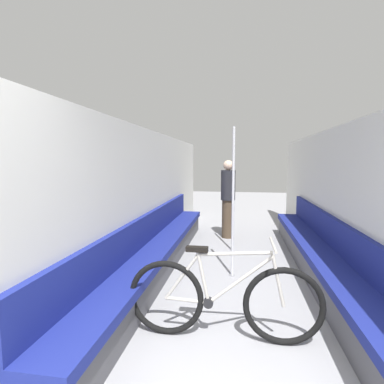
# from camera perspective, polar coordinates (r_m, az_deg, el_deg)

# --- Properties ---
(wall_left) EXTENTS (0.10, 9.60, 2.11)m
(wall_left) POSITION_cam_1_polar(r_m,az_deg,el_deg) (4.36, -10.26, -1.69)
(wall_left) COLOR silver
(wall_left) RESTS_ON ground
(wall_right) EXTENTS (0.10, 9.60, 2.11)m
(wall_right) POSITION_cam_1_polar(r_m,az_deg,el_deg) (4.34, 27.61, -2.30)
(wall_right) COLOR silver
(wall_right) RESTS_ON ground
(bench_seat_row_left) EXTENTS (0.46, 5.54, 0.84)m
(bench_seat_row_left) POSITION_cam_1_polar(r_m,az_deg,el_deg) (4.54, -6.56, -11.34)
(bench_seat_row_left) COLOR #4C4C51
(bench_seat_row_left) RESTS_ON ground
(bench_seat_row_right) EXTENTS (0.46, 5.54, 0.84)m
(bench_seat_row_right) POSITION_cam_1_polar(r_m,az_deg,el_deg) (4.53, 23.60, -11.87)
(bench_seat_row_right) COLOR #4C4C51
(bench_seat_row_right) RESTS_ON ground
(bicycle) EXTENTS (1.77, 0.46, 0.92)m
(bicycle) POSITION_cam_1_polar(r_m,az_deg,el_deg) (2.89, 5.89, -19.74)
(bicycle) COLOR black
(bicycle) RESTS_ON ground
(grab_pole_near) EXTENTS (0.08, 0.08, 2.09)m
(grab_pole_near) POSITION_cam_1_polar(r_m,az_deg,el_deg) (4.20, 7.82, -2.45)
(grab_pole_near) COLOR gray
(grab_pole_near) RESTS_ON ground
(grab_pole_far) EXTENTS (0.08, 0.08, 2.09)m
(grab_pole_far) POSITION_cam_1_polar(r_m,az_deg,el_deg) (5.42, 7.77, -0.57)
(grab_pole_far) COLOR gray
(grab_pole_far) RESTS_ON ground
(passenger_standing) EXTENTS (0.30, 0.30, 1.65)m
(passenger_standing) POSITION_cam_1_polar(r_m,az_deg,el_deg) (6.36, 6.86, -1.15)
(passenger_standing) COLOR #473828
(passenger_standing) RESTS_ON ground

